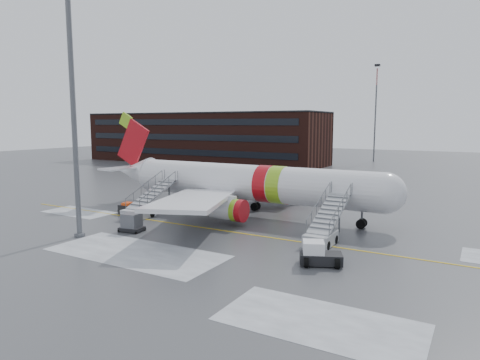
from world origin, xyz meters
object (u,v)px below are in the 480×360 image
Objects in this scene: airstair_aft at (143,207)px; baggage_tractor at (128,209)px; light_mast_near at (71,68)px; uld_container at (132,223)px; airliner at (242,183)px; pushback_tug at (318,254)px; airstair_fwd at (324,230)px.

baggage_tractor is (-2.55, 0.33, -0.53)m from airstair_aft.
light_mast_near is (0.52, -8.62, 13.23)m from airstair_aft.
airstair_aft is at bearing 122.43° from uld_container.
airliner is 10.70× the size of pushback_tug.
airstair_fwd is 2.35× the size of pushback_tug.
airstair_fwd is 19.61m from airstair_aft.
light_mast_near reaches higher than airliner.
airliner is 4.55× the size of airstair_fwd.
uld_container is 0.91× the size of baggage_tractor.
airliner is 12.67m from baggage_tractor.
light_mast_near is at bearing -71.09° from baggage_tractor.
airliner is 10.68m from airstair_aft.
pushback_tug is at bearing -75.08° from airstair_fwd.
airstair_fwd is (11.50, -6.54, -2.35)m from airliner.
uld_container is at bearing -57.57° from airstair_aft.
airstair_fwd is 24.78m from light_mast_near.
airliner reaches higher than uld_container.
baggage_tractor is at bearing -149.82° from airliner.
light_mast_near is (-20.54, -3.19, 13.56)m from pushback_tug.
uld_container is at bearing 178.80° from pushback_tug.
airliner is at bearing 137.24° from pushback_tug.
uld_container is 0.08× the size of light_mast_near.
airliner is at bearing 67.07° from uld_container.
pushback_tug is (12.94, -11.97, -2.69)m from airliner.
uld_container is (3.21, -5.06, -0.28)m from airstair_aft.
baggage_tractor is at bearing 166.28° from pushback_tug.
uld_container is at bearing -43.10° from baggage_tractor.
baggage_tractor is at bearing 136.90° from uld_container.
airstair_fwd is at bearing 104.92° from pushback_tug.
airstair_aft is at bearing -7.44° from baggage_tractor.
light_mast_near is at bearing -86.56° from airstair_aft.
airstair_fwd is at bearing 0.00° from airstair_aft.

